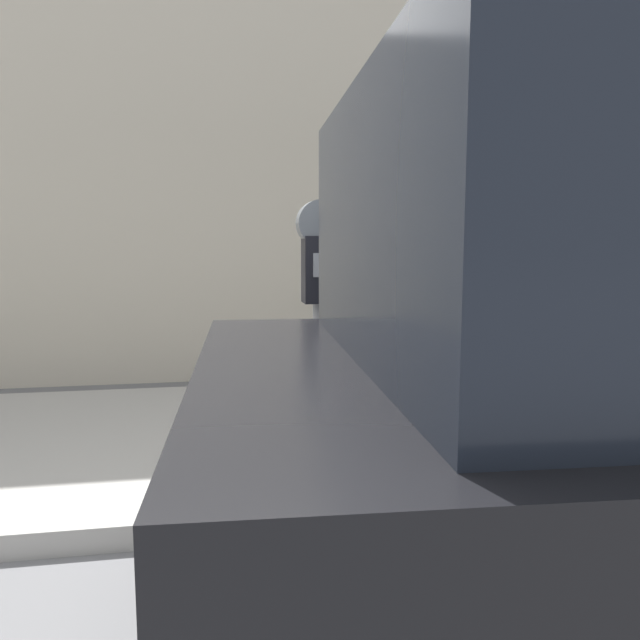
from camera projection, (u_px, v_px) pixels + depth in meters
name	position (u px, v px, depth m)	size (l,w,h in m)	color
sidewalk	(244.00, 438.00, 4.37)	(24.00, 2.80, 0.13)	#9E9B96
building_facade	(227.00, 57.00, 6.22)	(24.00, 0.30, 6.53)	beige
parking_meter	(320.00, 292.00, 3.11)	(0.23, 0.16, 1.51)	gray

